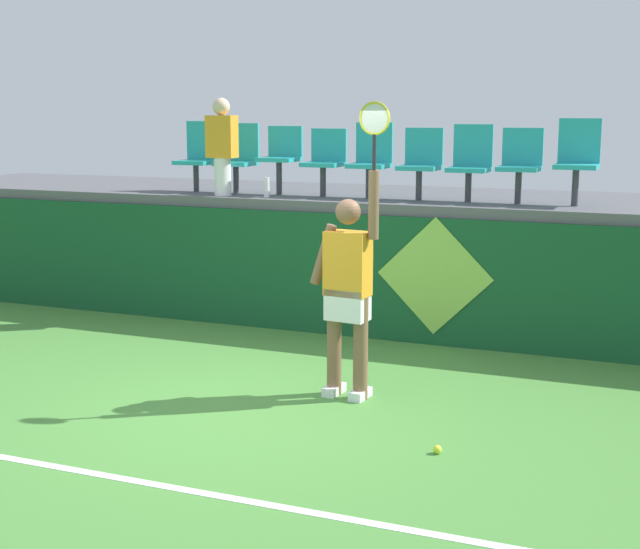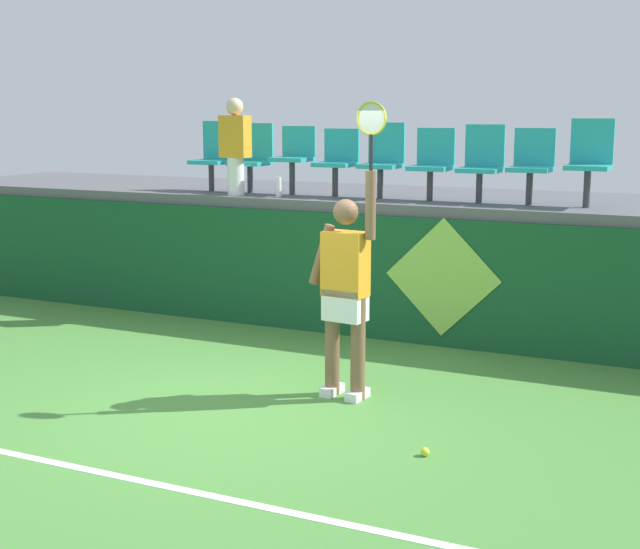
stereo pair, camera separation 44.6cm
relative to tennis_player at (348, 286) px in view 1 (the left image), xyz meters
The scene contains 18 objects.
ground_plane 1.44m from the tennis_player, 133.64° to the right, with size 40.00×40.00×0.00m, color #478438.
court_back_wall 2.24m from the tennis_player, 108.93° to the left, with size 13.11×0.20×1.38m, color #144C28.
spectator_platform 3.38m from the tennis_player, 102.43° to the left, with size 13.11×2.44×0.12m, color #56565B.
court_baseline_stripe 2.59m from the tennis_player, 107.52° to the right, with size 11.80×0.08×0.01m, color white.
tennis_player is the anchor object (origin of this frame).
tennis_ball 1.77m from the tennis_player, 43.27° to the right, with size 0.07×0.07×0.07m, color #D1E533.
water_bottle 2.99m from the tennis_player, 129.18° to the left, with size 0.07×0.07×0.23m, color white.
stadium_chair_0 4.15m from the tennis_player, 137.78° to the left, with size 0.44×0.42×0.87m.
stadium_chair_1 3.77m from the tennis_player, 131.91° to the left, with size 0.44×0.42×0.84m.
stadium_chair_2 3.42m from the tennis_player, 124.48° to the left, with size 0.44×0.42×0.81m.
stadium_chair_3 3.14m from the tennis_player, 115.47° to the left, with size 0.44×0.42×0.79m.
stadium_chair_4 2.97m from the tennis_player, 104.87° to the left, with size 0.44×0.42×0.86m.
stadium_chair_5 2.87m from the tennis_player, 92.60° to the left, with size 0.44×0.42×0.81m.
stadium_chair_6 2.91m from the tennis_player, 80.76° to the left, with size 0.44×0.42×0.85m.
stadium_chair_7 3.04m from the tennis_player, 69.94° to the left, with size 0.44×0.42×0.81m.
stadium_chair_8 3.30m from the tennis_player, 59.69° to the left, with size 0.44×0.42×0.92m.
spectator_0 3.52m from the tennis_player, 136.81° to the left, with size 0.34×0.20×1.14m.
wall_signage_mount 2.24m from the tennis_player, 82.87° to the left, with size 1.27×0.01×1.39m.
Camera 1 is at (3.35, -6.41, 2.51)m, focal length 50.33 mm.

